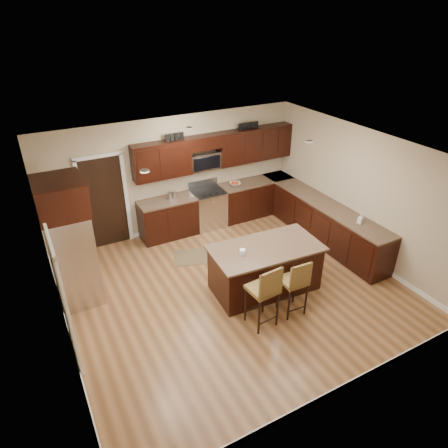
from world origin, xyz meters
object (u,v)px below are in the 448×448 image
stool_mid (296,282)px  refrigerator (70,241)px  stool_left (265,290)px  island (265,269)px  range (208,208)px

stool_mid → refrigerator: 3.94m
stool_left → refrigerator: (-2.58, 2.24, 0.46)m
stool_left → refrigerator: refrigerator is taller
island → stool_mid: size_ratio=1.90×
range → refrigerator: size_ratio=0.47×
range → stool_mid: range is taller
island → stool_mid: 0.89m
range → stool_mid: size_ratio=1.01×
island → stool_left: 1.07m
range → refrigerator: (-3.30, -1.33, 0.74)m
stool_left → island: bearing=51.7°
stool_left → stool_mid: (0.62, 0.01, -0.06)m
refrigerator → stool_mid: bearing=-34.9°
stool_left → stool_mid: bearing=-3.9°
stool_mid → refrigerator: (-3.20, 2.23, 0.52)m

